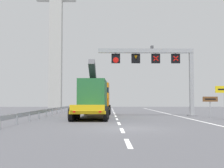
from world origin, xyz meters
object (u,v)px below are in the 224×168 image
heavy_haul_truck_yellow (95,97)px  tourist_info_sign_brown (210,102)px  overhead_lane_gantry (159,62)px  bridge_pylon_distant (56,17)px

heavy_haul_truck_yellow → tourist_info_sign_brown: bearing=-11.6°
heavy_haul_truck_yellow → overhead_lane_gantry: bearing=5.1°
overhead_lane_gantry → tourist_info_sign_brown: (4.38, -2.87, -4.15)m
tourist_info_sign_brown → heavy_haul_truck_yellow: bearing=168.4°
heavy_haul_truck_yellow → tourist_info_sign_brown: (11.10, -2.27, -0.46)m
overhead_lane_gantry → heavy_haul_truck_yellow: size_ratio=0.73×
tourist_info_sign_brown → bridge_pylon_distant: (-21.79, 39.44, 19.25)m
overhead_lane_gantry → heavy_haul_truck_yellow: (-6.71, -0.60, -3.69)m
tourist_info_sign_brown → bridge_pylon_distant: bearing=118.9°
heavy_haul_truck_yellow → tourist_info_sign_brown: size_ratio=7.04×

